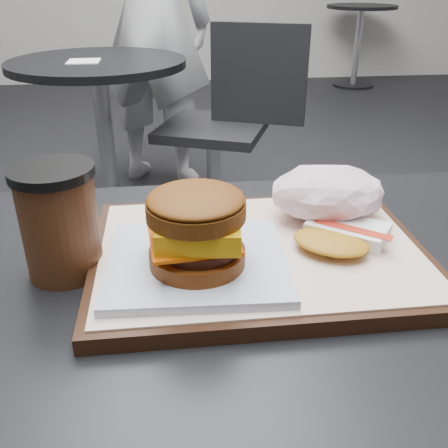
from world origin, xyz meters
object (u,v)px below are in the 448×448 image
serving_tray (259,254)px  breakfast_sandwich (197,237)px  patron (151,19)px  coffee_cup (59,220)px  crumpled_wrapper (328,194)px  hash_brown (340,235)px  neighbor_table (102,110)px  customer_table (256,414)px  neighbor_chair (229,117)px

serving_tray → breakfast_sandwich: size_ratio=1.92×
patron → coffee_cup: bearing=112.2°
coffee_cup → patron: 2.19m
serving_tray → crumpled_wrapper: 0.13m
hash_brown → neighbor_table: hash_brown is taller
serving_tray → customer_table: bearing=-97.8°
serving_tray → crumpled_wrapper: bearing=33.6°
serving_tray → breakfast_sandwich: breakfast_sandwich is taller
hash_brown → neighbor_chair: neighbor_chair is taller
customer_table → breakfast_sandwich: (-0.07, 0.02, 0.24)m
customer_table → breakfast_sandwich: breakfast_sandwich is taller
crumpled_wrapper → neighbor_table: 1.62m
breakfast_sandwich → patron: patron is taller
hash_brown → crumpled_wrapper: (0.01, 0.07, 0.02)m
customer_table → hash_brown: 0.24m
hash_brown → patron: 2.21m
hash_brown → neighbor_table: bearing=105.8°
serving_tray → hash_brown: bearing=-2.1°
breakfast_sandwich → neighbor_table: size_ratio=0.26×
hash_brown → neighbor_table: size_ratio=0.18×
serving_tray → neighbor_table: serving_tray is taller
serving_tray → hash_brown: hash_brown is taller
customer_table → neighbor_table: (-0.35, 1.65, -0.03)m
hash_brown → patron: (-0.24, 2.19, 0.05)m
crumpled_wrapper → breakfast_sandwich: bearing=-148.2°
customer_table → serving_tray: 0.20m
breakfast_sandwich → coffee_cup: 0.15m
crumpled_wrapper → serving_tray: bearing=-146.4°
breakfast_sandwich → coffee_cup: (-0.14, 0.05, 0.00)m
breakfast_sandwich → hash_brown: breakfast_sandwich is taller
coffee_cup → hash_brown: bearing=-1.5°
customer_table → patron: 2.27m
customer_table → breakfast_sandwich: size_ratio=4.04×
neighbor_table → serving_tray: bearing=-77.3°
breakfast_sandwich → crumpled_wrapper: bearing=31.8°
neighbor_chair → hash_brown: bearing=-92.6°
breakfast_sandwich → neighbor_chair: (0.24, 1.62, -0.32)m
hash_brown → coffee_cup: bearing=178.5°
coffee_cup → crumpled_wrapper: bearing=11.0°
breakfast_sandwich → patron: size_ratio=0.12×
coffee_cup → neighbor_table: bearing=95.0°
hash_brown → neighbor_chair: 1.61m
serving_tray → patron: size_ratio=0.22×
breakfast_sandwich → neighbor_table: (-0.28, 1.63, -0.28)m
breakfast_sandwich → hash_brown: bearing=12.6°
breakfast_sandwich → neighbor_table: 1.68m
customer_table → serving_tray: (0.01, 0.06, 0.20)m
breakfast_sandwich → neighbor_table: breakfast_sandwich is taller
serving_tray → crumpled_wrapper: size_ratio=2.64×
hash_brown → serving_tray: bearing=177.9°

